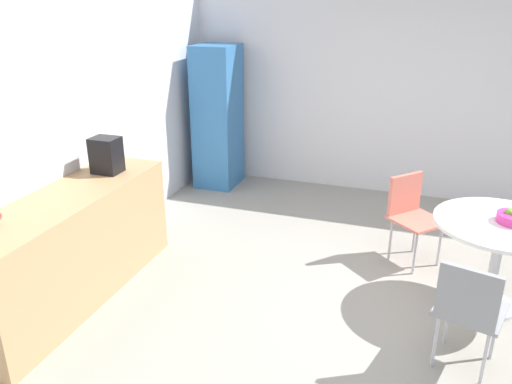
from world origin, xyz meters
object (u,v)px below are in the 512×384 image
object	(u,v)px
round_table	(500,240)
chair_coral	(411,208)
chair_gray	(469,305)
locker_cabinet	(218,117)
coffee_maker	(107,155)

from	to	relation	value
round_table	chair_coral	world-z (taller)	chair_coral
round_table	chair_gray	bearing A→B (deg)	164.40
locker_cabinet	round_table	size ratio (longest dim) A/B	1.76
chair_gray	coffee_maker	distance (m)	3.15
chair_coral	coffee_maker	xyz separation A→B (m)	(-0.95, 2.61, 0.54)
chair_gray	coffee_maker	size ratio (longest dim) A/B	2.59
locker_cabinet	chair_coral	xyz separation A→B (m)	(-1.35, -2.51, -0.38)
chair_coral	locker_cabinet	bearing A→B (deg)	61.78
coffee_maker	chair_gray	bearing A→B (deg)	-100.62
locker_cabinet	round_table	bearing A→B (deg)	-121.60
round_table	coffee_maker	bearing A→B (deg)	95.63
locker_cabinet	chair_coral	size ratio (longest dim) A/B	2.18
locker_cabinet	coffee_maker	distance (m)	2.30
round_table	chair_coral	bearing A→B (deg)	48.00
chair_coral	coffee_maker	world-z (taller)	coffee_maker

